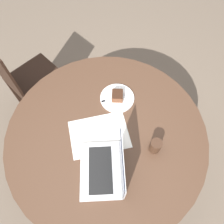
% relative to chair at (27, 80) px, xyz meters
% --- Properties ---
extents(ground_plane, '(12.00, 12.00, 0.00)m').
position_rel_chair_xyz_m(ground_plane, '(-0.52, 0.74, -0.50)').
color(ground_plane, '#6B5B4C').
extents(dining_table, '(1.30, 1.30, 0.70)m').
position_rel_chair_xyz_m(dining_table, '(-0.52, 0.74, 0.10)').
color(dining_table, '#4C3323').
rests_on(dining_table, ground_plane).
extents(chair, '(0.57, 0.57, 0.99)m').
position_rel_chair_xyz_m(chair, '(0.00, 0.00, 0.00)').
color(chair, black).
rests_on(chair, ground_plane).
extents(paper_document, '(0.38, 0.28, 0.00)m').
position_rel_chair_xyz_m(paper_document, '(-0.47, 0.74, 0.21)').
color(paper_document, white).
rests_on(paper_document, dining_table).
extents(plate, '(0.24, 0.24, 0.01)m').
position_rel_chair_xyz_m(plate, '(-0.66, 0.50, 0.21)').
color(plate, white).
rests_on(plate, dining_table).
extents(cake_slice, '(0.10, 0.10, 0.05)m').
position_rel_chair_xyz_m(cake_slice, '(-0.66, 0.50, 0.24)').
color(cake_slice, brown).
rests_on(cake_slice, plate).
extents(fork, '(0.17, 0.03, 0.00)m').
position_rel_chair_xyz_m(fork, '(-0.61, 0.51, 0.22)').
color(fork, silver).
rests_on(fork, plate).
extents(coffee_glass, '(0.07, 0.07, 0.10)m').
position_rel_chair_xyz_m(coffee_glass, '(-0.78, 0.92, 0.25)').
color(coffee_glass, '#3D2619').
rests_on(coffee_glass, dining_table).
extents(laptop, '(0.31, 0.38, 0.25)m').
position_rel_chair_xyz_m(laptop, '(-0.46, 0.97, 0.25)').
color(laptop, silver).
rests_on(laptop, dining_table).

